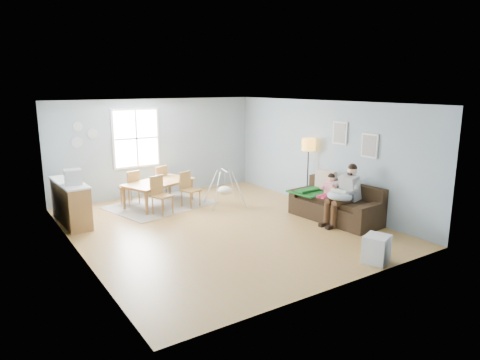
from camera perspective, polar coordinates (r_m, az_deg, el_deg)
room at (r=9.07m, az=-2.73°, el=8.47°), size 8.40×9.40×3.90m
window at (r=12.02m, az=-13.68°, el=5.43°), size 1.32×0.08×1.62m
pictures at (r=10.20m, az=14.99°, el=5.29°), size 0.05×1.34×0.74m
wall_plates at (r=11.62m, az=-20.28°, el=5.67°), size 0.67×0.02×0.66m
sofa at (r=10.18m, az=12.77°, el=-3.50°), size 1.08×2.20×0.86m
green_throw at (r=10.50m, az=9.56°, el=-1.50°), size 1.05×0.91×0.04m
beige_pillow at (r=10.57m, az=11.34°, el=-0.13°), size 0.25×0.54×0.52m
father at (r=9.79m, az=13.75°, el=-1.62°), size 0.94×0.43×1.36m
nursing_pillow at (r=9.68m, az=13.15°, el=-2.12°), size 0.67×0.65×0.22m
infant at (r=9.67m, az=12.98°, el=-1.57°), size 0.24×0.39×0.14m
toddler at (r=10.14m, az=11.70°, el=-1.07°), size 0.55×0.32×0.83m
floor_lamp at (r=11.08m, az=9.11°, el=3.95°), size 0.35×0.35×1.74m
storage_cube at (r=7.96m, az=17.72°, el=-8.78°), size 0.55×0.53×0.49m
rug at (r=11.38m, az=-10.56°, el=-3.27°), size 2.87×2.44×0.01m
dining_table at (r=11.30m, az=-10.63°, el=-1.76°), size 2.04×1.59×0.63m
chair_sw at (r=10.50m, az=-10.64°, el=-1.65°), size 0.53×0.53×0.93m
chair_se at (r=11.05m, az=-6.92°, el=-0.95°), size 0.52×0.52×0.89m
chair_nw at (r=11.50m, az=-14.27°, el=-0.69°), size 0.51×0.51×0.90m
chair_ne at (r=12.00m, az=-10.71°, el=0.03°), size 0.51×0.51×0.90m
counter at (r=10.34m, az=-21.65°, el=-2.77°), size 0.57×1.74×0.97m
monitor at (r=9.89m, az=-21.41°, el=0.40°), size 0.37×0.36×0.33m
baby_swing at (r=11.04m, az=-2.04°, el=-1.33°), size 1.13×1.14×0.94m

